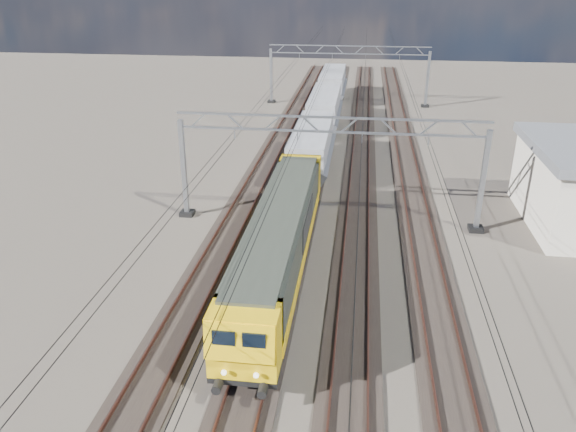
# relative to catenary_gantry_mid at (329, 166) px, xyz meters

# --- Properties ---
(ground) EXTENTS (160.00, 160.00, 0.00)m
(ground) POSITION_rel_catenary_gantry_mid_xyz_m (-0.00, -4.00, -3.91)
(ground) COLOR black
(ground) RESTS_ON ground
(track_outer_west) EXTENTS (2.60, 140.00, 0.30)m
(track_outer_west) POSITION_rel_catenary_gantry_mid_xyz_m (-6.00, -4.00, -3.83)
(track_outer_west) COLOR black
(track_outer_west) RESTS_ON ground
(track_loco) EXTENTS (2.60, 140.00, 0.30)m
(track_loco) POSITION_rel_catenary_gantry_mid_xyz_m (-2.00, -4.00, -3.83)
(track_loco) COLOR black
(track_loco) RESTS_ON ground
(track_inner_east) EXTENTS (2.60, 140.00, 0.30)m
(track_inner_east) POSITION_rel_catenary_gantry_mid_xyz_m (2.00, -4.00, -3.83)
(track_inner_east) COLOR black
(track_inner_east) RESTS_ON ground
(track_outer_east) EXTENTS (2.60, 140.00, 0.30)m
(track_outer_east) POSITION_rel_catenary_gantry_mid_xyz_m (6.00, -4.00, -3.83)
(track_outer_east) COLOR black
(track_outer_east) RESTS_ON ground
(catenary_gantry_mid) EXTENTS (19.90, 0.90, 7.11)m
(catenary_gantry_mid) POSITION_rel_catenary_gantry_mid_xyz_m (0.00, 0.00, 0.00)
(catenary_gantry_mid) COLOR gray
(catenary_gantry_mid) RESTS_ON ground
(catenary_gantry_far) EXTENTS (19.90, 0.90, 7.11)m
(catenary_gantry_far) POSITION_rel_catenary_gantry_mid_xyz_m (0.00, 36.00, 0.00)
(catenary_gantry_far) COLOR gray
(catenary_gantry_far) RESTS_ON ground
(overhead_wires) EXTENTS (12.03, 140.00, 0.53)m
(overhead_wires) POSITION_rel_catenary_gantry_mid_xyz_m (-0.00, 4.00, 1.84)
(overhead_wires) COLOR black
(overhead_wires) RESTS_ON ground
(locomotive) EXTENTS (2.76, 21.10, 3.62)m
(locomotive) POSITION_rel_catenary_gantry_mid_xyz_m (-2.00, -7.51, -1.58)
(locomotive) COLOR black
(locomotive) RESTS_ON ground
(hopper_wagon_lead) EXTENTS (3.38, 13.00, 3.25)m
(hopper_wagon_lead) POSITION_rel_catenary_gantry_mid_xyz_m (-2.00, 10.18, -1.67)
(hopper_wagon_lead) COLOR black
(hopper_wagon_lead) RESTS_ON ground
(hopper_wagon_mid) EXTENTS (3.38, 13.00, 3.25)m
(hopper_wagon_mid) POSITION_rel_catenary_gantry_mid_xyz_m (-2.00, 24.38, -1.67)
(hopper_wagon_mid) COLOR black
(hopper_wagon_mid) RESTS_ON ground
(hopper_wagon_third) EXTENTS (3.38, 13.00, 3.25)m
(hopper_wagon_third) POSITION_rel_catenary_gantry_mid_xyz_m (-2.00, 38.58, -1.67)
(hopper_wagon_third) COLOR black
(hopper_wagon_third) RESTS_ON ground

